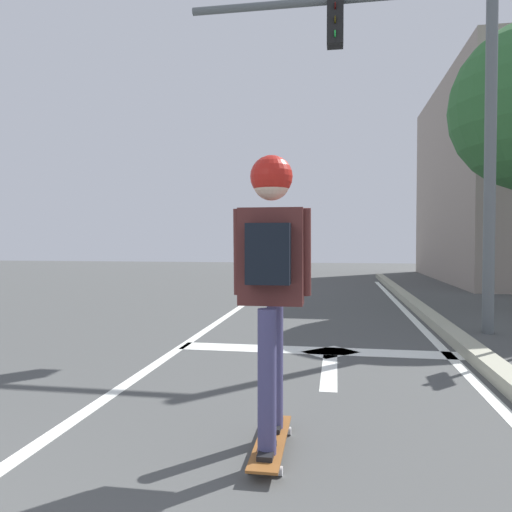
% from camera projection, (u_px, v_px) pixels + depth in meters
% --- Properties ---
extents(lane_line_center, '(0.12, 20.00, 0.01)m').
position_uv_depth(lane_line_center, '(191.00, 340.00, 6.42)').
color(lane_line_center, white).
rests_on(lane_line_center, ground).
extents(lane_line_curbside, '(0.12, 20.00, 0.01)m').
position_uv_depth(lane_line_curbside, '(443.00, 349.00, 5.90)').
color(lane_line_curbside, white).
rests_on(lane_line_curbside, ground).
extents(stop_bar, '(3.35, 0.40, 0.01)m').
position_uv_depth(stop_bar, '(316.00, 350.00, 5.82)').
color(stop_bar, white).
rests_on(stop_bar, ground).
extents(lane_arrow_stem, '(0.16, 1.40, 0.01)m').
position_uv_depth(lane_arrow_stem, '(329.00, 371.00, 4.90)').
color(lane_arrow_stem, white).
rests_on(lane_arrow_stem, ground).
extents(lane_arrow_head, '(0.71, 0.71, 0.01)m').
position_uv_depth(lane_arrow_head, '(330.00, 352.00, 5.74)').
color(lane_arrow_head, white).
rests_on(lane_arrow_head, ground).
extents(curb_strip, '(0.24, 24.00, 0.14)m').
position_uv_depth(curb_strip, '(465.00, 344.00, 5.85)').
color(curb_strip, '#A3A18B').
rests_on(curb_strip, ground).
extents(skateboard, '(0.21, 0.86, 0.08)m').
position_uv_depth(skateboard, '(271.00, 442.00, 3.01)').
color(skateboard, brown).
rests_on(skateboard, ground).
extents(skater, '(0.49, 0.64, 1.77)m').
position_uv_depth(skater, '(271.00, 258.00, 2.96)').
color(skater, '#42406A').
rests_on(skater, skateboard).
extents(traffic_signal_mast, '(4.44, 0.34, 5.09)m').
position_uv_depth(traffic_signal_mast, '(419.00, 88.00, 6.96)').
color(traffic_signal_mast, slate).
rests_on(traffic_signal_mast, ground).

